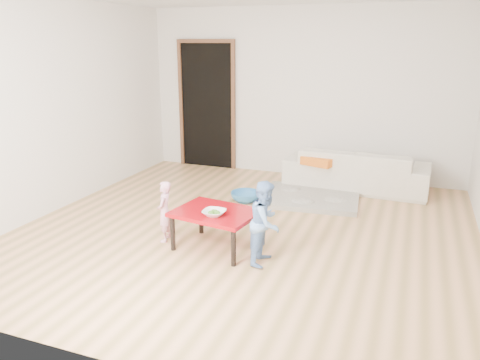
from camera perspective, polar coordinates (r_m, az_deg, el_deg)
The scene contains 13 objects.
floor at distance 5.39m, azimuth 0.76°, elevation -6.06°, with size 5.00×5.00×0.01m, color #A27E45.
back_wall at distance 7.42m, azimuth 7.52°, elevation 10.42°, with size 5.00×0.02×2.60m, color silver.
left_wall at distance 6.34m, azimuth -21.21°, elevation 8.42°, with size 0.02×5.00×2.60m, color silver.
doorway at distance 7.95m, azimuth -4.00°, elevation 8.92°, with size 1.02×0.08×2.11m, color brown, non-canonical shape.
sofa at distance 7.00m, azimuth 13.99°, elevation 1.33°, with size 2.02×0.79×0.59m, color silver.
cushion at distance 6.78m, azimuth 9.76°, elevation 2.41°, with size 0.44×0.39×0.12m, color orange.
red_table at distance 4.86m, azimuth -2.95°, elevation -6.06°, with size 0.82×0.62×0.41m, color maroon, non-canonical shape.
bowl at distance 4.66m, azimuth -3.17°, elevation -4.02°, with size 0.23×0.23×0.06m, color white.
broccoli at distance 4.66m, azimuth -3.17°, elevation -4.02°, with size 0.12×0.12×0.06m, color #2D5919, non-canonical shape.
child_pink at distance 5.06m, azimuth -9.18°, elevation -3.82°, with size 0.24×0.16×0.66m, color pink.
child_blue at distance 4.49m, azimuth 3.15°, elevation -5.19°, with size 0.40×0.31×0.82m, color #5B8AD4.
basin at distance 6.31m, azimuth 0.69°, elevation -2.04°, with size 0.40×0.40×0.13m, color teal.
blanket at distance 6.45m, azimuth 8.59°, elevation -2.11°, with size 1.27×1.06×0.06m, color #B9B1A3, non-canonical shape.
Camera 1 is at (1.70, -4.68, 2.07)m, focal length 35.00 mm.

